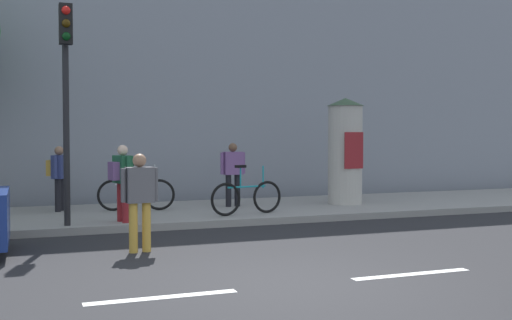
{
  "coord_description": "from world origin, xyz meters",
  "views": [
    {
      "loc": [
        -3.24,
        -7.12,
        1.89
      ],
      "look_at": [
        0.21,
        2.0,
        1.5
      ],
      "focal_mm": 43.92,
      "sensor_mm": 36.0,
      "label": 1
    }
  ],
  "objects_px": {
    "pedestrian_tallest": "(122,176)",
    "bicycle_upright": "(247,197)",
    "poster_column": "(345,150)",
    "bicycle_leaning": "(136,194)",
    "pedestrian_near_pole": "(140,195)",
    "pedestrian_in_light_jacket": "(58,173)",
    "traffic_light": "(66,78)",
    "pedestrian_in_red_top": "(233,169)"
  },
  "relations": [
    {
      "from": "pedestrian_tallest",
      "to": "bicycle_leaning",
      "type": "relative_size",
      "value": 0.89
    },
    {
      "from": "pedestrian_tallest",
      "to": "traffic_light",
      "type": "bearing_deg",
      "value": -168.52
    },
    {
      "from": "pedestrian_in_light_jacket",
      "to": "pedestrian_tallest",
      "type": "height_order",
      "value": "pedestrian_tallest"
    },
    {
      "from": "traffic_light",
      "to": "bicycle_upright",
      "type": "height_order",
      "value": "traffic_light"
    },
    {
      "from": "pedestrian_tallest",
      "to": "pedestrian_in_red_top",
      "type": "xyz_separation_m",
      "value": [
        2.94,
        1.8,
        -0.02
      ]
    },
    {
      "from": "bicycle_upright",
      "to": "bicycle_leaning",
      "type": "bearing_deg",
      "value": 143.58
    },
    {
      "from": "pedestrian_tallest",
      "to": "bicycle_leaning",
      "type": "distance_m",
      "value": 1.99
    },
    {
      "from": "poster_column",
      "to": "bicycle_upright",
      "type": "relative_size",
      "value": 1.53
    },
    {
      "from": "pedestrian_in_red_top",
      "to": "bicycle_leaning",
      "type": "xyz_separation_m",
      "value": [
        -2.34,
        0.02,
        -0.52
      ]
    },
    {
      "from": "traffic_light",
      "to": "pedestrian_in_red_top",
      "type": "height_order",
      "value": "traffic_light"
    },
    {
      "from": "pedestrian_tallest",
      "to": "pedestrian_in_red_top",
      "type": "height_order",
      "value": "pedestrian_in_red_top"
    },
    {
      "from": "bicycle_leaning",
      "to": "bicycle_upright",
      "type": "xyz_separation_m",
      "value": [
        2.14,
        -1.58,
        0.0
      ]
    },
    {
      "from": "traffic_light",
      "to": "pedestrian_in_red_top",
      "type": "xyz_separation_m",
      "value": [
        4.0,
        2.02,
        -1.92
      ]
    },
    {
      "from": "pedestrian_near_pole",
      "to": "pedestrian_in_light_jacket",
      "type": "distance_m",
      "value": 4.97
    },
    {
      "from": "pedestrian_in_light_jacket",
      "to": "bicycle_upright",
      "type": "relative_size",
      "value": 0.85
    },
    {
      "from": "pedestrian_near_pole",
      "to": "pedestrian_in_red_top",
      "type": "distance_m",
      "value": 5.3
    },
    {
      "from": "pedestrian_near_pole",
      "to": "pedestrian_in_red_top",
      "type": "xyz_separation_m",
      "value": [
        3.04,
        4.34,
        0.13
      ]
    },
    {
      "from": "pedestrian_in_light_jacket",
      "to": "pedestrian_tallest",
      "type": "xyz_separation_m",
      "value": [
        1.08,
        -2.34,
        0.04
      ]
    },
    {
      "from": "traffic_light",
      "to": "pedestrian_in_red_top",
      "type": "relative_size",
      "value": 2.71
    },
    {
      "from": "pedestrian_in_red_top",
      "to": "bicycle_leaning",
      "type": "relative_size",
      "value": 0.89
    },
    {
      "from": "pedestrian_near_pole",
      "to": "pedestrian_tallest",
      "type": "relative_size",
      "value": 1.03
    },
    {
      "from": "traffic_light",
      "to": "poster_column",
      "type": "xyz_separation_m",
      "value": [
        6.87,
        1.62,
        -1.47
      ]
    },
    {
      "from": "pedestrian_near_pole",
      "to": "pedestrian_in_light_jacket",
      "type": "xyz_separation_m",
      "value": [
        -0.98,
        4.87,
        0.1
      ]
    },
    {
      "from": "pedestrian_tallest",
      "to": "bicycle_upright",
      "type": "xyz_separation_m",
      "value": [
        2.74,
        0.24,
        -0.54
      ]
    },
    {
      "from": "traffic_light",
      "to": "poster_column",
      "type": "height_order",
      "value": "traffic_light"
    },
    {
      "from": "poster_column",
      "to": "bicycle_leaning",
      "type": "xyz_separation_m",
      "value": [
        -5.21,
        0.41,
        -0.97
      ]
    },
    {
      "from": "poster_column",
      "to": "pedestrian_in_light_jacket",
      "type": "xyz_separation_m",
      "value": [
        -6.89,
        0.93,
        -0.48
      ]
    },
    {
      "from": "poster_column",
      "to": "bicycle_upright",
      "type": "distance_m",
      "value": 3.42
    },
    {
      "from": "traffic_light",
      "to": "bicycle_upright",
      "type": "xyz_separation_m",
      "value": [
        3.8,
        0.46,
        -2.44
      ]
    },
    {
      "from": "pedestrian_in_light_jacket",
      "to": "pedestrian_near_pole",
      "type": "bearing_deg",
      "value": -78.6
    },
    {
      "from": "pedestrian_near_pole",
      "to": "pedestrian_in_light_jacket",
      "type": "bearing_deg",
      "value": 101.4
    },
    {
      "from": "pedestrian_in_red_top",
      "to": "pedestrian_in_light_jacket",
      "type": "bearing_deg",
      "value": 172.42
    },
    {
      "from": "pedestrian_in_red_top",
      "to": "bicycle_upright",
      "type": "relative_size",
      "value": 0.88
    },
    {
      "from": "pedestrian_in_light_jacket",
      "to": "bicycle_leaning",
      "type": "height_order",
      "value": "pedestrian_in_light_jacket"
    },
    {
      "from": "traffic_light",
      "to": "pedestrian_tallest",
      "type": "height_order",
      "value": "traffic_light"
    },
    {
      "from": "pedestrian_near_pole",
      "to": "pedestrian_tallest",
      "type": "xyz_separation_m",
      "value": [
        0.1,
        2.53,
        0.14
      ]
    },
    {
      "from": "pedestrian_in_light_jacket",
      "to": "bicycle_leaning",
      "type": "xyz_separation_m",
      "value": [
        1.68,
        -0.52,
        -0.49
      ]
    },
    {
      "from": "traffic_light",
      "to": "bicycle_leaning",
      "type": "height_order",
      "value": "traffic_light"
    },
    {
      "from": "traffic_light",
      "to": "pedestrian_in_light_jacket",
      "type": "relative_size",
      "value": 2.82
    },
    {
      "from": "poster_column",
      "to": "pedestrian_near_pole",
      "type": "distance_m",
      "value": 7.12
    },
    {
      "from": "poster_column",
      "to": "pedestrian_tallest",
      "type": "relative_size",
      "value": 1.73
    },
    {
      "from": "pedestrian_in_light_jacket",
      "to": "pedestrian_in_red_top",
      "type": "distance_m",
      "value": 4.06
    }
  ]
}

